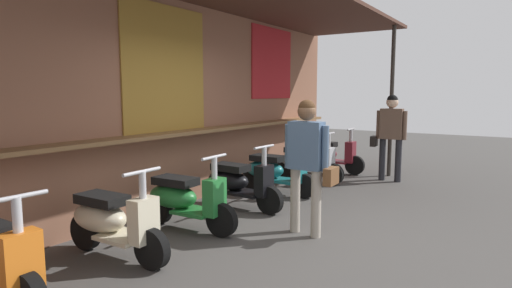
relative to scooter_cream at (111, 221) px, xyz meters
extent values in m
plane|color=#474442|center=(1.64, -1.08, -0.39)|extent=(28.58, 28.58, 0.00)
cube|color=#8C5B44|center=(1.64, 0.94, 1.21)|extent=(10.21, 0.25, 3.21)
cube|color=brown|center=(1.64, 0.64, 0.74)|extent=(9.19, 0.36, 0.05)
cube|color=olive|center=(1.66, 0.80, 1.63)|extent=(1.59, 0.02, 1.79)
cube|color=#B22328|center=(4.59, 0.80, 1.89)|extent=(1.47, 0.02, 1.38)
cylinder|color=#332D28|center=(5.93, -1.21, 1.14)|extent=(0.08, 0.08, 3.06)
cube|color=orange|center=(-1.16, -0.18, -0.14)|extent=(0.40, 0.51, 0.04)
cube|color=orange|center=(-1.17, -0.48, 0.08)|extent=(0.29, 0.17, 0.44)
cylinder|color=#B7B7BC|center=(-1.17, -0.48, 0.21)|extent=(0.07, 0.07, 0.70)
cylinder|color=#B7B7BC|center=(-1.17, -0.48, 0.56)|extent=(0.46, 0.05, 0.04)
ellipsoid|color=beige|center=(0.00, 0.17, 0.01)|extent=(0.40, 0.71, 0.30)
cube|color=black|center=(0.00, 0.12, 0.21)|extent=(0.31, 0.56, 0.10)
cube|color=beige|center=(0.00, -0.18, -0.14)|extent=(0.39, 0.51, 0.04)
cube|color=beige|center=(0.01, -0.48, 0.08)|extent=(0.28, 0.17, 0.44)
cylinder|color=#B7B7BC|center=(0.01, -0.48, 0.21)|extent=(0.07, 0.07, 0.70)
cylinder|color=#B7B7BC|center=(0.01, -0.48, 0.56)|extent=(0.46, 0.05, 0.04)
cylinder|color=black|center=(0.01, -0.58, -0.19)|extent=(0.11, 0.40, 0.40)
cylinder|color=black|center=(-0.01, 0.42, -0.19)|extent=(0.11, 0.40, 0.40)
ellipsoid|color=#237533|center=(1.08, 0.17, 0.01)|extent=(0.41, 0.72, 0.30)
cube|color=black|center=(1.08, 0.12, 0.21)|extent=(0.33, 0.56, 0.10)
cube|color=#237533|center=(1.10, -0.18, -0.14)|extent=(0.40, 0.52, 0.04)
cube|color=#237533|center=(1.11, -0.48, 0.08)|extent=(0.29, 0.17, 0.44)
cylinder|color=#B7B7BC|center=(1.11, -0.48, 0.21)|extent=(0.07, 0.07, 0.70)
cylinder|color=#B7B7BC|center=(1.11, -0.48, 0.56)|extent=(0.46, 0.06, 0.04)
cylinder|color=black|center=(1.11, -0.58, -0.19)|extent=(0.12, 0.40, 0.40)
cylinder|color=black|center=(1.07, 0.42, -0.19)|extent=(0.12, 0.40, 0.40)
ellipsoid|color=black|center=(2.25, 0.17, 0.01)|extent=(0.41, 0.71, 0.30)
cube|color=black|center=(2.24, 0.12, 0.21)|extent=(0.32, 0.56, 0.10)
cube|color=black|center=(2.23, -0.18, -0.14)|extent=(0.40, 0.51, 0.04)
cube|color=black|center=(2.22, -0.48, 0.08)|extent=(0.29, 0.17, 0.44)
cylinder|color=#B7B7BC|center=(2.22, -0.48, 0.21)|extent=(0.07, 0.07, 0.70)
cylinder|color=#B7B7BC|center=(2.22, -0.48, 0.56)|extent=(0.46, 0.05, 0.04)
cylinder|color=black|center=(2.22, -0.58, -0.19)|extent=(0.12, 0.40, 0.40)
cylinder|color=black|center=(2.26, 0.42, -0.19)|extent=(0.12, 0.40, 0.40)
ellipsoid|color=#197075|center=(3.29, 0.17, 0.01)|extent=(0.39, 0.71, 0.30)
cube|color=black|center=(3.29, 0.12, 0.21)|extent=(0.31, 0.55, 0.10)
cube|color=#197075|center=(3.29, -0.18, -0.14)|extent=(0.39, 0.51, 0.04)
cube|color=#197075|center=(3.30, -0.48, 0.08)|extent=(0.28, 0.16, 0.44)
cylinder|color=#B7B7BC|center=(3.30, -0.48, 0.21)|extent=(0.07, 0.07, 0.70)
cylinder|color=#B7B7BC|center=(3.30, -0.48, 0.56)|extent=(0.46, 0.04, 0.04)
cylinder|color=black|center=(3.30, -0.58, -0.19)|extent=(0.11, 0.40, 0.40)
cylinder|color=black|center=(3.29, 0.42, -0.19)|extent=(0.11, 0.40, 0.40)
ellipsoid|color=#B2B5BA|center=(4.49, 0.17, 0.01)|extent=(0.39, 0.70, 0.30)
cube|color=black|center=(4.49, 0.12, 0.21)|extent=(0.31, 0.55, 0.10)
cube|color=#B2B5BA|center=(4.49, -0.18, -0.14)|extent=(0.39, 0.50, 0.04)
cube|color=#B2B5BA|center=(4.48, -0.48, 0.08)|extent=(0.28, 0.16, 0.44)
cylinder|color=#B7B7BC|center=(4.48, -0.48, 0.21)|extent=(0.07, 0.07, 0.70)
cylinder|color=#B7B7BC|center=(4.48, -0.48, 0.56)|extent=(0.46, 0.04, 0.04)
cylinder|color=black|center=(4.48, -0.58, -0.19)|extent=(0.10, 0.40, 0.40)
cylinder|color=black|center=(4.49, 0.42, -0.19)|extent=(0.10, 0.40, 0.40)
ellipsoid|color=maroon|center=(5.61, 0.17, 0.01)|extent=(0.41, 0.72, 0.30)
cube|color=black|center=(5.61, 0.12, 0.21)|extent=(0.32, 0.56, 0.10)
cube|color=maroon|center=(5.62, -0.18, -0.14)|extent=(0.40, 0.52, 0.04)
cube|color=maroon|center=(5.64, -0.48, 0.08)|extent=(0.29, 0.17, 0.44)
cylinder|color=#B7B7BC|center=(5.64, -0.48, 0.21)|extent=(0.07, 0.07, 0.70)
cylinder|color=#B7B7BC|center=(5.64, -0.48, 0.56)|extent=(0.46, 0.06, 0.04)
cylinder|color=black|center=(5.64, -0.58, -0.19)|extent=(0.12, 0.40, 0.40)
cylinder|color=black|center=(5.59, 0.42, -0.19)|extent=(0.12, 0.40, 0.40)
cylinder|color=#ADA393|center=(1.76, -1.22, 0.01)|extent=(0.12, 0.12, 0.80)
cylinder|color=#ADA393|center=(1.71, -1.52, 0.01)|extent=(0.12, 0.12, 0.80)
cube|color=slate|center=(1.73, -1.37, 0.69)|extent=(0.21, 0.40, 0.57)
sphere|color=brown|center=(1.73, -1.37, 1.09)|extent=(0.22, 0.22, 0.22)
sphere|color=#472D19|center=(1.73, -1.37, 1.13)|extent=(0.20, 0.20, 0.20)
cylinder|color=slate|center=(1.73, -1.13, 0.67)|extent=(0.08, 0.08, 0.53)
cylinder|color=slate|center=(1.74, -1.61, 0.67)|extent=(0.08, 0.08, 0.53)
cube|color=brown|center=(1.76, -1.68, 0.35)|extent=(0.26, 0.11, 0.20)
cylinder|color=#232328|center=(5.42, -1.51, 0.02)|extent=(0.12, 0.12, 0.82)
cylinder|color=#232328|center=(5.43, -1.21, 0.02)|extent=(0.12, 0.12, 0.82)
cube|color=brown|center=(5.42, -1.36, 0.72)|extent=(0.22, 0.42, 0.58)
sphere|color=beige|center=(5.42, -1.36, 1.13)|extent=(0.22, 0.22, 0.22)
sphere|color=black|center=(5.42, -1.36, 1.17)|extent=(0.20, 0.20, 0.20)
cylinder|color=brown|center=(5.44, -1.60, 0.70)|extent=(0.08, 0.08, 0.55)
cylinder|color=brown|center=(5.41, -1.12, 0.70)|extent=(0.08, 0.08, 0.55)
cube|color=black|center=(5.38, -1.05, 0.37)|extent=(0.27, 0.12, 0.20)
camera|label=1|loc=(-2.71, -3.54, 1.31)|focal=29.49mm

